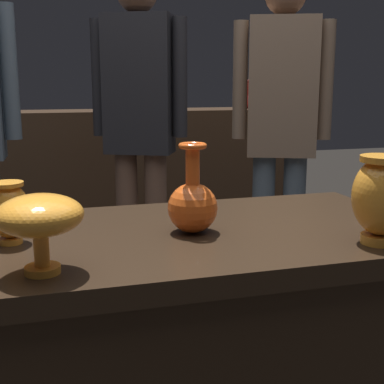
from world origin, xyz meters
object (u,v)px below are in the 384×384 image
Objects in this scene: vase_right_accent at (9,210)px; shelf_vase_far_right at (248,99)px; vase_tall_behind at (40,218)px; visitor_near_right at (281,123)px; vase_centerpiece at (193,204)px; vase_left_accent at (382,196)px; shelf_vase_right at (174,94)px; visitor_center_back at (140,120)px.

vase_right_accent is 2.64m from shelf_vase_far_right.
vase_right_accent is at bearing 107.22° from vase_tall_behind.
visitor_near_right is at bearing 49.30° from vase_tall_behind.
visitor_near_right is (1.19, 1.09, 0.10)m from vase_right_accent.
vase_centerpiece reaches higher than vase_tall_behind.
shelf_vase_far_right reaches higher than vase_centerpiece.
vase_left_accent is 0.12× the size of visitor_near_right.
vase_tall_behind is 0.75m from vase_left_accent.
visitor_near_right is at bearing -77.58° from shelf_vase_right.
vase_right_accent is 0.75× the size of shelf_vase_far_right.
visitor_center_back reaches higher than vase_right_accent.
vase_right_accent is 0.09× the size of visitor_center_back.
shelf_vase_far_right reaches higher than shelf_vase_right.
visitor_center_back is (-0.92, -0.88, -0.06)m from shelf_vase_far_right.
shelf_vase_far_right is (1.04, 2.21, 0.18)m from vase_centerpiece.
vase_left_accent is at bearing -105.11° from shelf_vase_far_right.
visitor_center_back is at bearing 84.95° from vase_centerpiece.
shelf_vase_far_right is at bearing 59.84° from vase_tall_behind.
vase_left_accent is 2.45m from shelf_vase_right.
visitor_center_back reaches higher than vase_centerpiece.
visitor_center_back is (0.48, 1.53, 0.08)m from vase_tall_behind.
vase_centerpiece is at bearing 151.56° from vase_left_accent.
vase_tall_behind is 2.79m from shelf_vase_far_right.
visitor_center_back is at bearing 67.29° from vase_right_accent.
visitor_near_right is (0.38, 1.32, 0.06)m from vase_left_accent.
vase_tall_behind is 1.61m from visitor_center_back.
shelf_vase_right reaches higher than vase_tall_behind.
visitor_center_back is at bearing 3.43° from visitor_near_right.
shelf_vase_far_right is at bearing 64.86° from vase_centerpiece.
shelf_vase_right is at bearing 177.99° from shelf_vase_far_right.
vase_centerpiece is 0.13× the size of visitor_near_right.
vase_tall_behind is at bearing 178.98° from vase_left_accent.
vase_right_accent is 1.62m from visitor_near_right.
vase_left_accent is 1.06× the size of shelf_vase_far_right.
shelf_vase_right is 0.09× the size of visitor_center_back.
vase_right_accent is 1.42m from visitor_center_back.
visitor_center_back is at bearing -114.10° from shelf_vase_right.
vase_tall_behind is (-0.36, -0.20, 0.04)m from vase_centerpiece.
vase_centerpiece is 2.30m from shelf_vase_right.
vase_right_accent is (-0.81, 0.24, -0.03)m from vase_left_accent.
shelf_vase_far_right reaches higher than vase_left_accent.
visitor_center_back is 0.68m from visitor_near_right.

